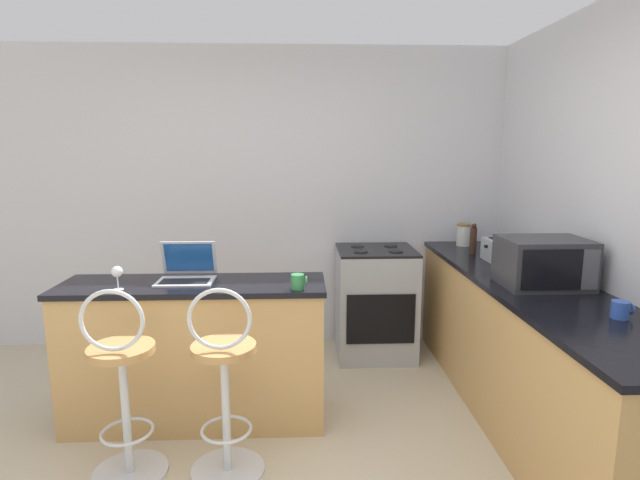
# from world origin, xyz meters

# --- Properties ---
(wall_back) EXTENTS (12.00, 0.06, 2.60)m
(wall_back) POSITION_xyz_m (0.00, 2.31, 1.30)
(wall_back) COLOR silver
(wall_back) RESTS_ON ground_plane
(breakfast_bar) EXTENTS (1.64, 0.49, 0.92)m
(breakfast_bar) POSITION_xyz_m (-0.48, 0.93, 0.46)
(breakfast_bar) COLOR tan
(breakfast_bar) RESTS_ON ground_plane
(counter_right) EXTENTS (0.66, 2.81, 0.92)m
(counter_right) POSITION_xyz_m (1.64, 0.89, 0.46)
(counter_right) COLOR tan
(counter_right) RESTS_ON ground_plane
(bar_stool_near) EXTENTS (0.40, 0.40, 1.06)m
(bar_stool_near) POSITION_xyz_m (-0.74, 0.37, 0.51)
(bar_stool_near) COLOR silver
(bar_stool_near) RESTS_ON ground_plane
(bar_stool_far) EXTENTS (0.40, 0.40, 1.06)m
(bar_stool_far) POSITION_xyz_m (-0.22, 0.37, 0.51)
(bar_stool_far) COLOR silver
(bar_stool_far) RESTS_ON ground_plane
(laptop) EXTENTS (0.35, 0.29, 0.24)m
(laptop) POSITION_xyz_m (-0.53, 1.01, 0.98)
(laptop) COLOR #B7BABF
(laptop) RESTS_ON breakfast_bar
(microwave) EXTENTS (0.49, 0.38, 0.29)m
(microwave) POSITION_xyz_m (1.65, 0.77, 1.07)
(microwave) COLOR #2D2D30
(microwave) RESTS_ON counter_right
(toaster) EXTENTS (0.24, 0.27, 0.16)m
(toaster) POSITION_xyz_m (1.68, 1.46, 1.00)
(toaster) COLOR #9EA3A8
(toaster) RESTS_ON counter_right
(stove_range) EXTENTS (0.64, 0.61, 0.93)m
(stove_range) POSITION_xyz_m (0.82, 1.95, 0.46)
(stove_range) COLOR #9EA3A8
(stove_range) RESTS_ON ground_plane
(mug_blue) EXTENTS (0.10, 0.08, 0.09)m
(mug_blue) POSITION_xyz_m (1.75, 0.18, 0.96)
(mug_blue) COLOR #2D51AD
(mug_blue) RESTS_ON counter_right
(pepper_mill) EXTENTS (0.05, 0.05, 0.24)m
(pepper_mill) POSITION_xyz_m (1.56, 1.73, 1.03)
(pepper_mill) COLOR #331E14
(pepper_mill) RESTS_ON counter_right
(mug_green) EXTENTS (0.10, 0.08, 0.09)m
(mug_green) POSITION_xyz_m (0.17, 0.77, 0.96)
(mug_green) COLOR #338447
(mug_green) RESTS_ON breakfast_bar
(storage_jar) EXTENTS (0.12, 0.12, 0.19)m
(storage_jar) POSITION_xyz_m (1.59, 2.07, 1.02)
(storage_jar) COLOR silver
(storage_jar) RESTS_ON counter_right
(wine_glass_short) EXTENTS (0.07, 0.07, 0.14)m
(wine_glass_short) POSITION_xyz_m (-0.88, 0.79, 1.02)
(wine_glass_short) COLOR silver
(wine_glass_short) RESTS_ON breakfast_bar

